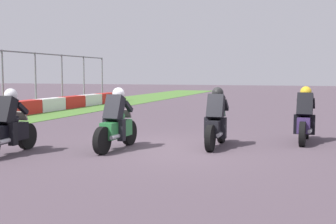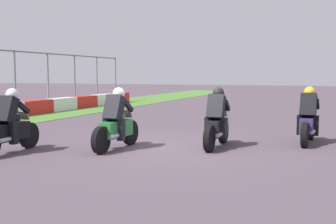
{
  "view_description": "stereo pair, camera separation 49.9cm",
  "coord_description": "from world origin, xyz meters",
  "px_view_note": "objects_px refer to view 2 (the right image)",
  "views": [
    {
      "loc": [
        -9.82,
        -3.24,
        1.84
      ],
      "look_at": [
        0.03,
        0.06,
        0.9
      ],
      "focal_mm": 45.15,
      "sensor_mm": 36.0,
      "label": 1
    },
    {
      "loc": [
        -9.65,
        -3.71,
        1.84
      ],
      "look_at": [
        0.03,
        0.06,
        0.9
      ],
      "focal_mm": 45.15,
      "sensor_mm": 36.0,
      "label": 2
    }
  ],
  "objects_px": {
    "rider_lane_a": "(308,120)",
    "rider_lane_c": "(116,124)",
    "rider_lane_b": "(217,123)",
    "rider_lane_d": "(10,126)"
  },
  "relations": [
    {
      "from": "rider_lane_a",
      "to": "rider_lane_d",
      "type": "height_order",
      "value": "same"
    },
    {
      "from": "rider_lane_c",
      "to": "rider_lane_d",
      "type": "xyz_separation_m",
      "value": [
        -1.37,
        2.06,
        0.0
      ]
    },
    {
      "from": "rider_lane_b",
      "to": "rider_lane_d",
      "type": "height_order",
      "value": "same"
    },
    {
      "from": "rider_lane_a",
      "to": "rider_lane_b",
      "type": "bearing_deg",
      "value": 127.69
    },
    {
      "from": "rider_lane_a",
      "to": "rider_lane_d",
      "type": "relative_size",
      "value": 1.0
    },
    {
      "from": "rider_lane_a",
      "to": "rider_lane_c",
      "type": "xyz_separation_m",
      "value": [
        -2.58,
        4.34,
        0.0
      ]
    },
    {
      "from": "rider_lane_a",
      "to": "rider_lane_b",
      "type": "relative_size",
      "value": 1.0
    },
    {
      "from": "rider_lane_a",
      "to": "rider_lane_b",
      "type": "height_order",
      "value": "same"
    },
    {
      "from": "rider_lane_b",
      "to": "rider_lane_d",
      "type": "relative_size",
      "value": 1.0
    },
    {
      "from": "rider_lane_b",
      "to": "rider_lane_c",
      "type": "relative_size",
      "value": 1.0
    }
  ]
}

